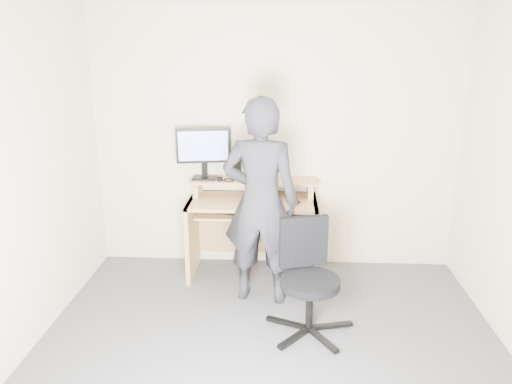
# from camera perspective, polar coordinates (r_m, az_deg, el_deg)

# --- Properties ---
(ground) EXTENTS (3.50, 3.50, 0.00)m
(ground) POSITION_cam_1_polar(r_m,az_deg,el_deg) (3.69, 1.44, -19.27)
(ground) COLOR #55565B
(ground) RESTS_ON ground
(back_wall) EXTENTS (3.50, 0.02, 2.50)m
(back_wall) POSITION_cam_1_polar(r_m,az_deg,el_deg) (4.81, 2.21, 5.82)
(back_wall) COLOR beige
(back_wall) RESTS_ON ground
(desk) EXTENTS (1.20, 0.60, 0.91)m
(desk) POSITION_cam_1_polar(r_m,az_deg,el_deg) (4.80, -0.33, -2.93)
(desk) COLOR #DDAF6B
(desk) RESTS_ON ground
(monitor) EXTENTS (0.51, 0.14, 0.49)m
(monitor) POSITION_cam_1_polar(r_m,az_deg,el_deg) (4.72, -6.00, 4.93)
(monitor) COLOR black
(monitor) RESTS_ON desk
(external_drive) EXTENTS (0.09, 0.14, 0.20)m
(external_drive) POSITION_cam_1_polar(r_m,az_deg,el_deg) (4.78, -2.33, 2.79)
(external_drive) COLOR black
(external_drive) RESTS_ON desk
(travel_mug) EXTENTS (0.10, 0.10, 0.19)m
(travel_mug) POSITION_cam_1_polar(r_m,az_deg,el_deg) (4.73, 0.41, 2.54)
(travel_mug) COLOR #AEAEB2
(travel_mug) RESTS_ON desk
(smartphone) EXTENTS (0.07, 0.13, 0.01)m
(smartphone) POSITION_cam_1_polar(r_m,az_deg,el_deg) (4.73, 2.00, 1.44)
(smartphone) COLOR black
(smartphone) RESTS_ON desk
(charger) EXTENTS (0.05, 0.05, 0.03)m
(charger) POSITION_cam_1_polar(r_m,az_deg,el_deg) (4.71, -4.17, 1.49)
(charger) COLOR black
(charger) RESTS_ON desk
(headphones) EXTENTS (0.16, 0.16, 0.06)m
(headphones) POSITION_cam_1_polar(r_m,az_deg,el_deg) (4.82, -1.35, 1.80)
(headphones) COLOR silver
(headphones) RESTS_ON desk
(keyboard) EXTENTS (0.49, 0.32, 0.03)m
(keyboard) POSITION_cam_1_polar(r_m,az_deg,el_deg) (4.61, -2.01, -2.22)
(keyboard) COLOR black
(keyboard) RESTS_ON desk
(mouse) EXTENTS (0.10, 0.07, 0.04)m
(mouse) POSITION_cam_1_polar(r_m,az_deg,el_deg) (4.55, 4.47, -1.15)
(mouse) COLOR black
(mouse) RESTS_ON desk
(office_chair) EXTENTS (0.69, 0.67, 0.86)m
(office_chair) POSITION_cam_1_polar(r_m,az_deg,el_deg) (3.88, 5.93, -9.23)
(office_chair) COLOR black
(office_chair) RESTS_ON ground
(person) EXTENTS (0.69, 0.50, 1.77)m
(person) POSITION_cam_1_polar(r_m,az_deg,el_deg) (4.16, 0.51, -1.17)
(person) COLOR black
(person) RESTS_ON ground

